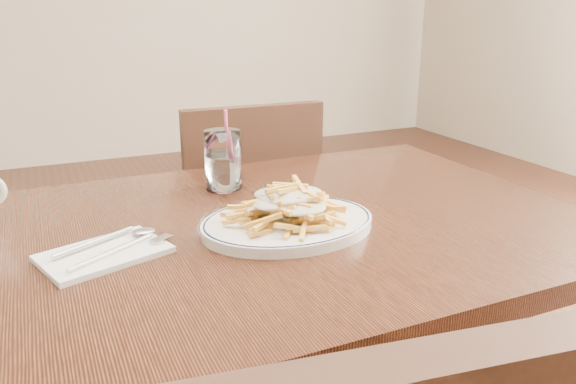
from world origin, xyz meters
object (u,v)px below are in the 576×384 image
fries_plate (288,223)px  table (267,261)px  water_glass (223,163)px  loaded_fries (288,201)px  chair_far (245,223)px

fries_plate → table: bearing=115.2°
fries_plate → water_glass: water_glass is taller
loaded_fries → chair_far: bearing=76.6°
chair_far → fries_plate: chair_far is taller
chair_far → water_glass: water_glass is taller
chair_far → water_glass: 0.54m
table → chair_far: (0.18, 0.62, -0.18)m
loaded_fries → water_glass: 0.27m
loaded_fries → water_glass: bearing=96.2°
chair_far → fries_plate: (-0.16, -0.67, 0.27)m
fries_plate → water_glass: 0.28m
chair_far → loaded_fries: bearing=-103.4°
fries_plate → water_glass: size_ratio=2.16×
table → chair_far: chair_far is taller
chair_far → loaded_fries: 0.75m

